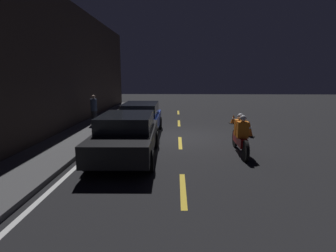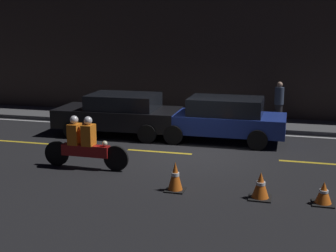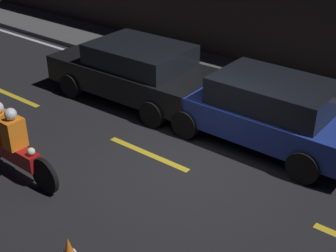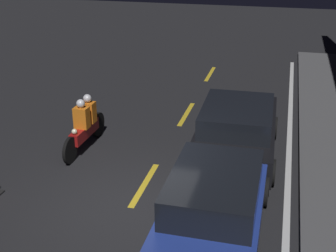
{
  "view_description": "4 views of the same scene",
  "coord_description": "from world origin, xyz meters",
  "px_view_note": "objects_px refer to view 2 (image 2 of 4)",
  "views": [
    {
      "loc": [
        -11.38,
        0.18,
        2.68
      ],
      "look_at": [
        -2.76,
        0.44,
        1.03
      ],
      "focal_mm": 28.0,
      "sensor_mm": 36.0,
      "label": 1
    },
    {
      "loc": [
        2.74,
        -13.02,
        3.72
      ],
      "look_at": [
        -0.74,
        0.05,
        0.8
      ],
      "focal_mm": 50.0,
      "sensor_mm": 36.0,
      "label": 2
    },
    {
      "loc": [
        4.27,
        -6.03,
        4.94
      ],
      "look_at": [
        -0.58,
        0.12,
        0.73
      ],
      "focal_mm": 50.0,
      "sensor_mm": 36.0,
      "label": 3
    },
    {
      "loc": [
        7.84,
        2.8,
        5.38
      ],
      "look_at": [
        -2.24,
        0.24,
        0.96
      ],
      "focal_mm": 50.0,
      "sensor_mm": 36.0,
      "label": 4
    }
  ],
  "objects_px": {
    "sedan_blue": "(221,118)",
    "pedestrian": "(279,102)",
    "traffic_cone_mid": "(261,186)",
    "traffic_cone_far": "(324,193)",
    "van_black": "(120,113)",
    "motorcycle": "(83,144)",
    "traffic_cone_near": "(175,177)"
  },
  "relations": [
    {
      "from": "sedan_blue",
      "to": "pedestrian",
      "type": "distance_m",
      "value": 3.22
    },
    {
      "from": "traffic_cone_mid",
      "to": "traffic_cone_far",
      "type": "relative_size",
      "value": 1.22
    },
    {
      "from": "pedestrian",
      "to": "van_black",
      "type": "bearing_deg",
      "value": -152.74
    },
    {
      "from": "motorcycle",
      "to": "traffic_cone_far",
      "type": "height_order",
      "value": "motorcycle"
    },
    {
      "from": "sedan_blue",
      "to": "pedestrian",
      "type": "height_order",
      "value": "pedestrian"
    },
    {
      "from": "sedan_blue",
      "to": "van_black",
      "type": "bearing_deg",
      "value": 0.06
    },
    {
      "from": "traffic_cone_near",
      "to": "pedestrian",
      "type": "height_order",
      "value": "pedestrian"
    },
    {
      "from": "pedestrian",
      "to": "traffic_cone_near",
      "type": "bearing_deg",
      "value": -104.85
    },
    {
      "from": "motorcycle",
      "to": "traffic_cone_near",
      "type": "relative_size",
      "value": 3.47
    },
    {
      "from": "pedestrian",
      "to": "traffic_cone_far",
      "type": "bearing_deg",
      "value": -81.06
    },
    {
      "from": "traffic_cone_near",
      "to": "pedestrian",
      "type": "xyz_separation_m",
      "value": [
        2.03,
        7.66,
        0.59
      ]
    },
    {
      "from": "traffic_cone_near",
      "to": "traffic_cone_far",
      "type": "xyz_separation_m",
      "value": [
        3.24,
        0.0,
        -0.1
      ]
    },
    {
      "from": "van_black",
      "to": "traffic_cone_mid",
      "type": "xyz_separation_m",
      "value": [
        5.14,
        -4.97,
        -0.46
      ]
    },
    {
      "from": "sedan_blue",
      "to": "traffic_cone_near",
      "type": "xyz_separation_m",
      "value": [
        -0.29,
        -4.96,
        -0.42
      ]
    },
    {
      "from": "pedestrian",
      "to": "motorcycle",
      "type": "bearing_deg",
      "value": -126.07
    },
    {
      "from": "motorcycle",
      "to": "sedan_blue",
      "type": "bearing_deg",
      "value": 53.09
    },
    {
      "from": "van_black",
      "to": "sedan_blue",
      "type": "xyz_separation_m",
      "value": [
        3.51,
        0.0,
        0.0
      ]
    },
    {
      "from": "motorcycle",
      "to": "traffic_cone_far",
      "type": "distance_m",
      "value": 6.12
    },
    {
      "from": "traffic_cone_mid",
      "to": "traffic_cone_far",
      "type": "bearing_deg",
      "value": 0.44
    },
    {
      "from": "traffic_cone_mid",
      "to": "traffic_cone_far",
      "type": "height_order",
      "value": "traffic_cone_mid"
    },
    {
      "from": "traffic_cone_near",
      "to": "traffic_cone_far",
      "type": "relative_size",
      "value": 1.39
    },
    {
      "from": "traffic_cone_mid",
      "to": "pedestrian",
      "type": "relative_size",
      "value": 0.39
    },
    {
      "from": "motorcycle",
      "to": "traffic_cone_near",
      "type": "xyz_separation_m",
      "value": [
        2.77,
        -1.07,
        -0.32
      ]
    },
    {
      "from": "sedan_blue",
      "to": "motorcycle",
      "type": "distance_m",
      "value": 4.95
    },
    {
      "from": "traffic_cone_far",
      "to": "traffic_cone_mid",
      "type": "bearing_deg",
      "value": -179.56
    },
    {
      "from": "traffic_cone_far",
      "to": "traffic_cone_near",
      "type": "bearing_deg",
      "value": -179.95
    },
    {
      "from": "traffic_cone_far",
      "to": "sedan_blue",
      "type": "bearing_deg",
      "value": 120.74
    },
    {
      "from": "motorcycle",
      "to": "traffic_cone_near",
      "type": "bearing_deg",
      "value": -19.81
    },
    {
      "from": "traffic_cone_mid",
      "to": "motorcycle",
      "type": "bearing_deg",
      "value": 167.1
    },
    {
      "from": "motorcycle",
      "to": "pedestrian",
      "type": "bearing_deg",
      "value": 55.2
    },
    {
      "from": "van_black",
      "to": "sedan_blue",
      "type": "relative_size",
      "value": 1.0
    },
    {
      "from": "van_black",
      "to": "pedestrian",
      "type": "bearing_deg",
      "value": -154.03
    }
  ]
}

